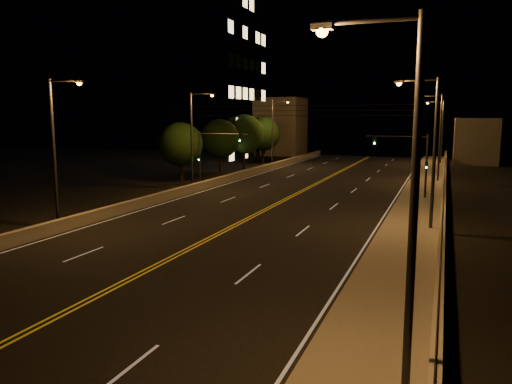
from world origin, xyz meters
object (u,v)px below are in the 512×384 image
(streetlight_3, at_px, (440,128))
(streetlight_4, at_px, (57,143))
(traffic_signal_left, at_px, (210,152))
(tree_1, at_px, (220,139))
(streetlight_5, at_px, (194,134))
(streetlight_0, at_px, (402,189))
(tree_2, at_px, (244,134))
(streetlight_6, at_px, (274,128))
(building_tower, at_px, (172,53))
(tree_0, at_px, (181,145))
(traffic_signal_right, at_px, (413,158))
(tree_3, at_px, (263,134))
(streetlight_1, at_px, (430,144))
(streetlight_2, at_px, (437,133))

(streetlight_3, xyz_separation_m, streetlight_4, (-21.45, -52.72, 0.00))
(traffic_signal_left, relative_size, tree_1, 0.83)
(streetlight_5, bearing_deg, streetlight_0, -54.96)
(streetlight_0, relative_size, traffic_signal_left, 1.67)
(streetlight_5, xyz_separation_m, tree_2, (-3.30, 20.59, -0.74))
(streetlight_4, relative_size, streetlight_6, 1.00)
(streetlight_3, height_order, tree_1, streetlight_3)
(streetlight_6, xyz_separation_m, building_tower, (-15.65, -0.37, 10.79))
(building_tower, distance_m, tree_0, 25.05)
(traffic_signal_right, xyz_separation_m, tree_3, (-23.19, 27.36, 0.88))
(streetlight_0, distance_m, traffic_signal_right, 31.50)
(tree_1, bearing_deg, streetlight_3, 37.99)
(streetlight_4, relative_size, traffic_signal_left, 1.67)
(tree_2, bearing_deg, streetlight_1, -51.92)
(streetlight_1, distance_m, streetlight_2, 23.85)
(tree_1, height_order, tree_3, tree_3)
(traffic_signal_right, distance_m, tree_0, 24.16)
(streetlight_2, xyz_separation_m, streetlight_3, (0.00, 21.95, 0.00))
(streetlight_0, relative_size, streetlight_6, 1.00)
(tree_0, bearing_deg, streetlight_2, 18.02)
(streetlight_3, relative_size, tree_2, 1.27)
(streetlight_1, distance_m, tree_1, 36.37)
(streetlight_4, distance_m, traffic_signal_left, 18.86)
(building_tower, xyz_separation_m, tree_0, (11.64, -18.58, -12.10))
(streetlight_2, height_order, streetlight_4, same)
(streetlight_1, bearing_deg, streetlight_0, -90.00)
(traffic_signal_left, distance_m, building_tower, 30.66)
(streetlight_4, bearing_deg, building_tower, 110.86)
(streetlight_6, height_order, building_tower, building_tower)
(streetlight_2, distance_m, streetlight_3, 21.95)
(streetlight_6, height_order, traffic_signal_left, streetlight_6)
(streetlight_2, bearing_deg, tree_2, 162.65)
(streetlight_2, relative_size, streetlight_3, 1.00)
(streetlight_0, distance_m, streetlight_2, 43.44)
(streetlight_6, bearing_deg, tree_2, -138.34)
(streetlight_4, bearing_deg, traffic_signal_left, 86.37)
(streetlight_2, relative_size, streetlight_6, 1.00)
(building_tower, relative_size, tree_1, 5.03)
(streetlight_1, relative_size, streetlight_5, 1.00)
(traffic_signal_left, xyz_separation_m, tree_1, (-5.37, 13.96, 0.63))
(streetlight_6, bearing_deg, streetlight_0, -68.38)
(streetlight_0, height_order, tree_0, streetlight_0)
(streetlight_0, bearing_deg, streetlight_6, 111.62)
(traffic_signal_right, bearing_deg, streetlight_1, -82.34)
(streetlight_5, relative_size, traffic_signal_left, 1.67)
(streetlight_3, distance_m, traffic_signal_right, 34.06)
(tree_0, bearing_deg, streetlight_0, -54.09)
(building_tower, distance_m, tree_1, 18.54)
(tree_0, bearing_deg, streetlight_5, -48.75)
(building_tower, relative_size, tree_2, 4.60)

